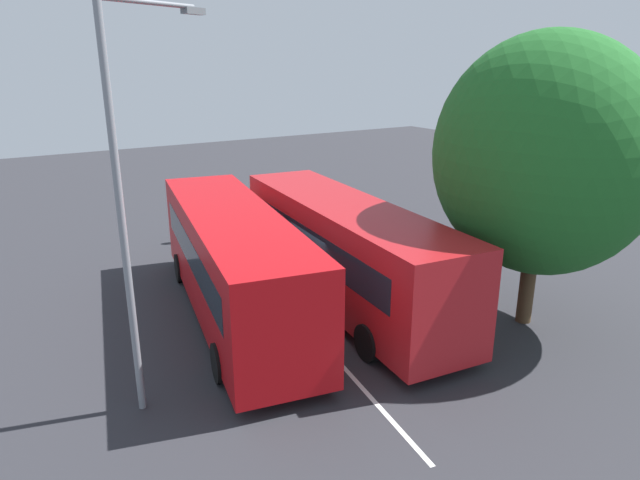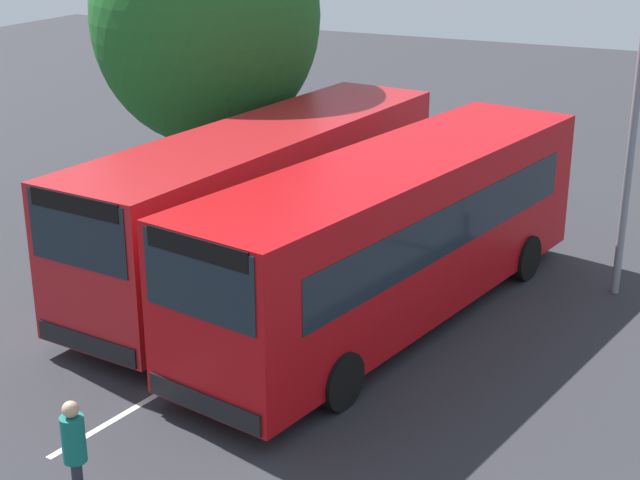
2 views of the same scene
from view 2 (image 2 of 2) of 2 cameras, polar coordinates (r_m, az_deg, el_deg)
ground_plane at (r=20.15m, az=0.73°, el=-3.14°), size 72.70×72.70×0.00m
bus_far_left at (r=20.48m, az=-3.38°, el=2.60°), size 11.02×3.66×3.28m
bus_center_left at (r=18.31m, az=4.46°, el=0.43°), size 11.07×4.50×3.28m
pedestrian at (r=13.32m, az=-14.42°, el=-11.95°), size 0.45×0.45×1.72m
street_lamp at (r=19.69m, az=17.90°, el=10.40°), size 1.34×2.55×8.63m
depot_tree at (r=25.06m, az=-6.75°, el=13.09°), size 6.27×5.64×8.25m
lane_stripe_outer_left at (r=20.15m, az=0.73°, el=-3.13°), size 15.05×2.47×0.01m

